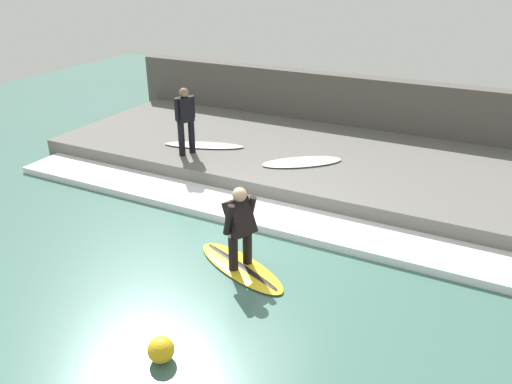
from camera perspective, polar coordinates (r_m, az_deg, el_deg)
ground_plane at (r=8.52m, az=-2.53°, el=-6.40°), size 28.00×28.00×0.00m
concrete_ledge at (r=11.65m, az=6.87°, el=3.61°), size 4.40×12.37×0.42m
back_wall at (r=13.66m, az=10.67°, el=9.46°), size 0.50×12.98×1.70m
wave_foam_crest at (r=9.41m, az=0.99°, el=-2.63°), size 1.06×11.75×0.14m
surfboard_riding at (r=7.98m, az=-1.77°, el=-8.56°), size 1.26×1.95×0.07m
surfer_riding at (r=7.58m, az=-1.84°, el=-3.68°), size 0.50×0.54×1.35m
surfer_waiting_near at (r=11.21m, az=-8.08°, el=8.41°), size 0.48×0.33×1.51m
surfboard_waiting_near at (r=11.89m, az=-5.96°, el=5.35°), size 1.06×1.95×0.06m
surfboard_spare at (r=10.88m, az=5.29°, el=3.45°), size 1.58×1.76×0.06m
marker_buoy at (r=6.44m, az=-10.80°, el=-17.31°), size 0.33×0.33×0.33m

